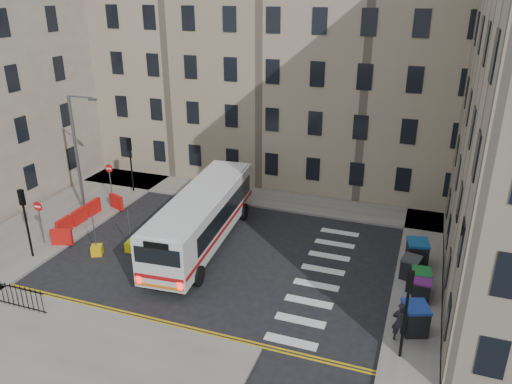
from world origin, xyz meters
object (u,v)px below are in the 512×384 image
Objects in this scene: wheelie_bin_a at (415,318)px; wheelie_bin_d at (411,267)px; wheelie_bin_e at (417,253)px; pedestrian at (400,322)px; bollard_yellow at (97,250)px; wheelie_bin_b at (421,289)px; wheelie_bin_c at (420,281)px; streetlamp at (77,154)px; bus at (202,216)px; bollard_chevron at (131,246)px.

wheelie_bin_d is (-0.47, 4.60, -0.09)m from wheelie_bin_a.
pedestrian is (-0.35, -6.97, 0.22)m from wheelie_bin_e.
wheelie_bin_e is at bearing 15.76° from bollard_yellow.
wheelie_bin_b is 1.89× the size of bollard_yellow.
wheelie_bin_d is 1.55m from wheelie_bin_e.
wheelie_bin_c is 1.29m from wheelie_bin_d.
wheelie_bin_d is 0.66× the size of pedestrian.
wheelie_bin_a is at bearing -132.36° from pedestrian.
wheelie_bin_d is 0.84× the size of wheelie_bin_e.
streetlamp is 7.16× the size of wheelie_bin_b.
pedestrian reaches higher than wheelie_bin_a.
wheelie_bin_d is at bearing -98.88° from pedestrian.
bollard_yellow is (-17.18, 2.03, -0.79)m from pedestrian.
bus is 10.45× the size of wheelie_bin_c.
wheelie_bin_e reaches higher than wheelie_bin_d.
wheelie_bin_e is at bearing 72.41° from wheelie_bin_a.
streetlamp is at bearing 174.25° from wheelie_bin_b.
bollard_chevron is (-3.64, -2.20, -1.59)m from bus.
wheelie_bin_c is at bearing 98.15° from wheelie_bin_b.
wheelie_bin_d is at bearing 110.17° from wheelie_bin_b.
bus reaches higher than pedestrian.
wheelie_bin_a is at bearing -71.59° from wheelie_bin_d.
wheelie_bin_a is 3.43m from wheelie_bin_c.
bollard_yellow is at bearing -156.21° from wheelie_bin_d.
bus is 12.85m from wheelie_bin_b.
bus is 20.43× the size of bollard_yellow.
streetlamp reaches higher than pedestrian.
wheelie_bin_e is (-0.33, 2.69, 0.12)m from wheelie_bin_c.
bollard_yellow is (-17.85, -2.25, -0.44)m from wheelie_bin_c.
pedestrian is at bearing -16.76° from streetlamp.
wheelie_bin_c reaches higher than wheelie_bin_d.
wheelie_bin_d is 17.64m from bollard_yellow.
streetlamp is 22.66m from wheelie_bin_b.
bollard_yellow is (-17.52, -4.94, -0.57)m from wheelie_bin_e.
bollard_yellow is at bearing 156.33° from wheelie_bin_a.
wheelie_bin_c reaches higher than wheelie_bin_b.
wheelie_bin_a is at bearing -91.93° from wheelie_bin_b.
wheelie_bin_e is 0.78× the size of pedestrian.
wheelie_bin_a reaches higher than bollard_chevron.
pedestrian is 3.13× the size of bollard_chevron.
wheelie_bin_b is at bearing -7.50° from streetlamp.
wheelie_bin_b is at bearing -88.16° from wheelie_bin_c.
streetlamp is 22.60m from pedestrian.
wheelie_bin_b is 0.77× the size of wheelie_bin_e.
bollard_chevron is (-16.31, -0.42, -0.42)m from wheelie_bin_b.
wheelie_bin_b is 18.01m from bollard_yellow.
streetlamp is 4.33× the size of pedestrian.
wheelie_bin_d is at bearing -109.23° from wheelie_bin_e.
wheelie_bin_e reaches higher than bollard_chevron.
bollard_yellow is at bearing -173.48° from wheelie_bin_b.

